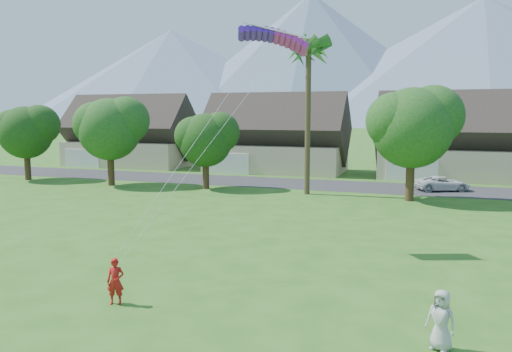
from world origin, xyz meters
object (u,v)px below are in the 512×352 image
at_px(watcher, 441,320).
at_px(parked_car, 442,183).
at_px(parafoil_kite, 274,36).
at_px(kite_flyer, 115,281).

bearing_deg(watcher, parked_car, 113.76).
relative_size(parked_car, parafoil_kite, 1.25).
height_order(kite_flyer, parked_car, kite_flyer).
relative_size(watcher, parked_car, 0.39).
relative_size(kite_flyer, parked_car, 0.36).
distance_m(kite_flyer, parked_car, 32.65).
bearing_deg(parked_car, parafoil_kite, 135.51).
bearing_deg(parked_car, kite_flyer, 136.96).
relative_size(watcher, parafoil_kite, 0.48).
bearing_deg(parked_car, watcher, 155.82).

